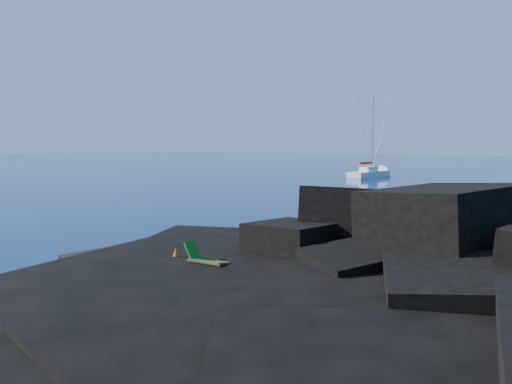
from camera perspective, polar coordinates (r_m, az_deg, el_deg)
ground at (r=23.01m, az=-17.37°, el=-6.86°), size 400.00×400.00×0.00m
headland at (r=18.09m, az=18.27°, el=-10.28°), size 24.00×24.00×3.60m
beach at (r=20.09m, az=-8.20°, el=-8.47°), size 9.08×6.86×0.70m
surf_foam at (r=23.21m, az=0.34°, el=-6.49°), size 10.00×8.00×0.06m
sailboat at (r=73.82m, az=12.90°, el=1.68°), size 3.83×11.95×12.31m
deck_chair at (r=17.89m, az=-5.54°, el=-7.26°), size 1.59×0.75×1.08m
towel at (r=18.20m, az=-4.35°, el=-8.69°), size 2.02×1.07×0.05m
sunbather at (r=18.16m, az=-4.35°, el=-8.25°), size 1.80×0.57×0.24m
marker_cone at (r=19.14m, az=-9.14°, el=-7.16°), size 0.54×0.54×0.62m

